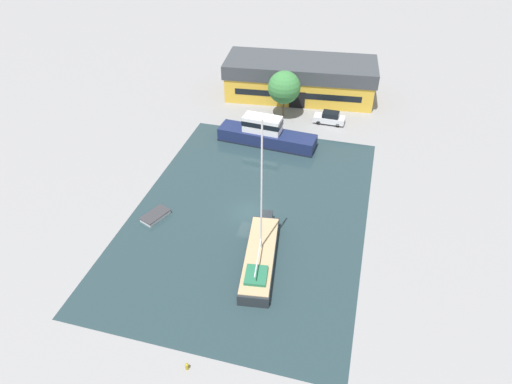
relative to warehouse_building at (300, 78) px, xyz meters
name	(u,v)px	position (x,y,z in m)	size (l,w,h in m)	color
ground_plane	(250,214)	(0.29, -30.58, -2.97)	(440.00, 440.00, 0.00)	gray
water_canal	(250,214)	(0.29, -30.58, -2.96)	(24.95, 35.79, 0.01)	#23383D
warehouse_building	(300,78)	(0.00, 0.00, 0.00)	(24.06, 11.26, 5.85)	gold
quay_tree_near_building	(284,87)	(-0.95, -7.69, 1.71)	(4.67, 4.67, 7.02)	brown
parked_car	(330,118)	(5.92, -7.92, -2.08)	(4.47, 1.95, 1.79)	silver
sailboat_moored	(260,256)	(3.22, -37.27, -2.23)	(4.25, 12.17, 15.14)	#23282D
motor_cruiser	(266,134)	(-1.63, -15.73, -1.56)	(13.49, 4.13, 3.89)	#19234C
small_dinghy	(155,216)	(-9.39, -33.86, -2.71)	(2.75, 3.54, 0.49)	silver
mooring_bollard	(187,366)	(0.67, -49.76, -2.62)	(0.29, 0.29, 0.65)	olive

